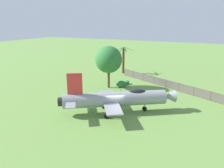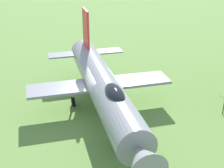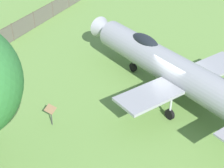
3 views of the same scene
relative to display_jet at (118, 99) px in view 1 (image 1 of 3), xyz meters
name	(u,v)px [view 1 (image 1 of 3)]	position (x,y,z in m)	size (l,w,h in m)	color
ground_plane	(115,113)	(0.32, 0.22, -1.84)	(200.00, 200.00, 0.00)	#668E42
display_jet	(118,99)	(0.00, 0.00, 0.00)	(13.17, 10.67, 5.25)	gray
shade_tree	(109,60)	(6.07, -8.99, 3.02)	(4.55, 4.37, 7.15)	brown
palm_tree	(123,60)	(8.31, -20.18, 1.09)	(3.55, 3.84, 5.77)	brown
perimeter_fence	(179,87)	(-5.17, -12.23, -1.08)	(24.64, 12.27, 1.43)	#4C4238
shrub_near_fence	(127,82)	(4.13, -12.29, -1.49)	(1.07, 1.17, 0.71)	#387F3D
shrub_by_tree	(121,84)	(4.37, -10.45, -1.34)	(1.80, 2.09, 1.01)	#2D7033
info_plaque	(121,89)	(2.66, -6.64, -0.99)	(0.68, 0.72, 1.14)	#333333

